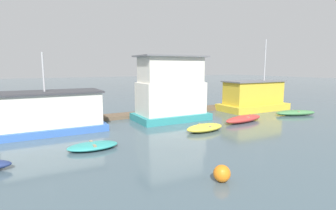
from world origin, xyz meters
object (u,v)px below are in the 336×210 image
dinghy_green (296,113)px  houseboat_blue (53,112)px  dinghy_red (244,119)px  houseboat_teal (171,91)px  houseboat_yellow (253,97)px  mooring_post_centre (182,105)px  buoy_orange (222,173)px  dinghy_teal (93,146)px  dinghy_yellow (205,128)px

dinghy_green → houseboat_blue: bearing=168.6°
houseboat_blue → dinghy_red: (13.96, -4.09, -1.08)m
houseboat_teal → houseboat_yellow: houseboat_yellow is taller
dinghy_green → mooring_post_centre: 10.64m
mooring_post_centre → buoy_orange: (-6.32, -13.43, -0.53)m
houseboat_blue → houseboat_yellow: houseboat_yellow is taller
dinghy_teal → dinghy_green: dinghy_green is taller
dinghy_green → dinghy_teal: bearing=-175.9°
buoy_orange → dinghy_red: bearing=41.7°
houseboat_blue → buoy_orange: 13.09m
houseboat_blue → dinghy_red: houseboat_blue is taller
mooring_post_centre → dinghy_green: bearing=-31.3°
dinghy_teal → mooring_post_centre: size_ratio=1.59×
houseboat_teal → mooring_post_centre: 3.19m
dinghy_green → mooring_post_centre: mooring_post_centre is taller
houseboat_blue → dinghy_yellow: 10.68m
dinghy_red → dinghy_green: bearing=-0.3°
houseboat_blue → houseboat_teal: (9.23, -0.34, 1.14)m
houseboat_teal → dinghy_teal: bearing=-146.4°
buoy_orange → mooring_post_centre: bearing=64.8°
mooring_post_centre → houseboat_teal: bearing=-141.0°
houseboat_teal → dinghy_green: bearing=-18.6°
houseboat_yellow → dinghy_red: (-5.36, -4.15, -1.12)m
dinghy_yellow → dinghy_teal: bearing=-177.1°
houseboat_blue → houseboat_yellow: bearing=0.2°
dinghy_red → buoy_orange: 11.95m
houseboat_blue → buoy_orange: (5.04, -12.04, -1.02)m
dinghy_red → buoy_orange: bearing=-138.3°
houseboat_yellow → buoy_orange: bearing=-139.7°
houseboat_teal → dinghy_red: houseboat_teal is taller
mooring_post_centre → buoy_orange: mooring_post_centre is taller
dinghy_teal → buoy_orange: size_ratio=4.06×
houseboat_yellow → mooring_post_centre: size_ratio=4.23×
dinghy_red → dinghy_green: dinghy_red is taller
houseboat_teal → dinghy_green: houseboat_teal is taller
dinghy_yellow → dinghy_green: dinghy_yellow is taller
houseboat_yellow → dinghy_yellow: size_ratio=2.29×
houseboat_blue → mooring_post_centre: size_ratio=3.99×
dinghy_red → houseboat_yellow: bearing=37.7°
dinghy_teal → dinghy_yellow: (7.82, 0.40, 0.07)m
houseboat_yellow → mooring_post_centre: houseboat_yellow is taller
houseboat_teal → houseboat_yellow: size_ratio=0.84×
houseboat_teal → dinghy_yellow: 5.23m
houseboat_blue → buoy_orange: houseboat_blue is taller
dinghy_teal → mooring_post_centre: 12.02m
houseboat_blue → houseboat_yellow: 19.32m
mooring_post_centre → buoy_orange: size_ratio=2.55×
dinghy_yellow → houseboat_teal: bearing=91.3°
houseboat_blue → houseboat_yellow: (19.32, 0.06, 0.04)m
houseboat_blue → houseboat_yellow: size_ratio=0.94×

